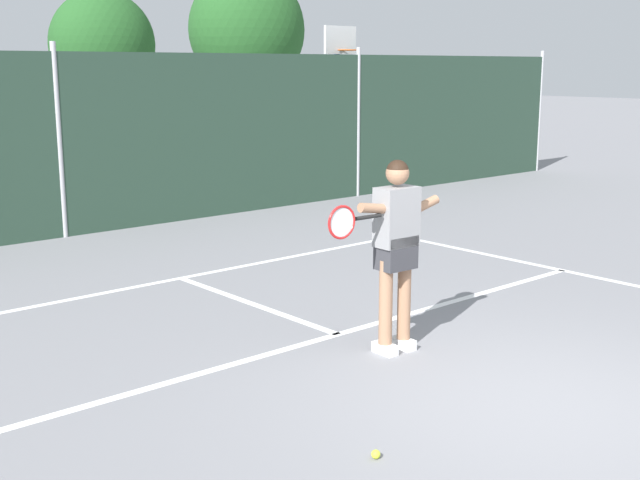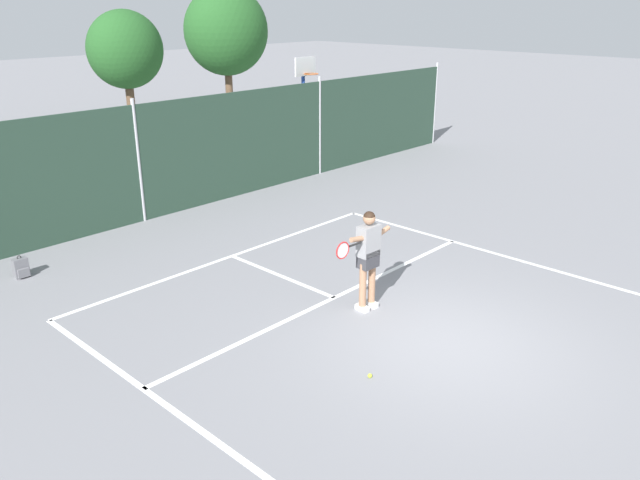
# 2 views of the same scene
# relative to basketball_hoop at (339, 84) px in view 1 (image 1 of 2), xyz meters

# --- Properties ---
(ground_plane) EXTENTS (120.00, 120.00, 0.00)m
(ground_plane) POSITION_rel_basketball_hoop_xyz_m (-7.08, -10.23, -2.31)
(ground_plane) COLOR gray
(court_markings) EXTENTS (8.30, 11.10, 0.01)m
(court_markings) POSITION_rel_basketball_hoop_xyz_m (-7.08, -9.58, -2.31)
(court_markings) COLOR white
(court_markings) RESTS_ON ground
(chainlink_fence) EXTENTS (26.09, 0.09, 3.07)m
(chainlink_fence) POSITION_rel_basketball_hoop_xyz_m (-7.08, -1.23, -0.85)
(chainlink_fence) COLOR #284233
(chainlink_fence) RESTS_ON ground
(basketball_hoop) EXTENTS (0.90, 0.67, 3.55)m
(basketball_hoop) POSITION_rel_basketball_hoop_xyz_m (0.00, 0.00, 0.00)
(basketball_hoop) COLOR #284CB2
(basketball_hoop) RESTS_ON ground
(tennis_player) EXTENTS (1.44, 0.28, 1.85)m
(tennis_player) POSITION_rel_basketball_hoop_xyz_m (-7.01, -8.47, -1.20)
(tennis_player) COLOR silver
(tennis_player) RESTS_ON ground
(tennis_ball) EXTENTS (0.07, 0.07, 0.07)m
(tennis_ball) POSITION_rel_basketball_hoop_xyz_m (-8.71, -9.94, -2.28)
(tennis_ball) COLOR #CCE033
(tennis_ball) RESTS_ON ground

